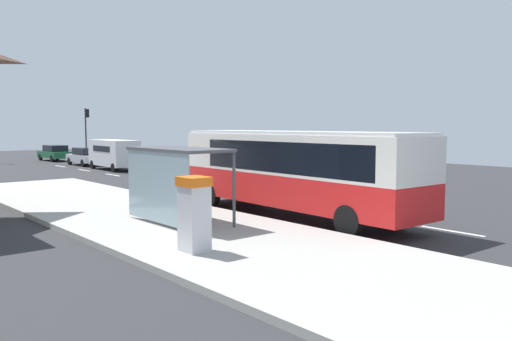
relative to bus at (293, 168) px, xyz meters
name	(u,v)px	position (x,y,z in m)	size (l,w,h in m)	color
ground_plane	(145,182)	(1.71, 14.67, -1.86)	(56.00, 92.00, 0.04)	#2D2D30
sidewalk_platform	(147,219)	(-4.69, 2.67, -1.75)	(6.20, 30.00, 0.18)	#ADAAA3
lane_stripe_seg_0	(452,231)	(1.96, -5.33, -1.84)	(0.16, 2.20, 0.01)	silver
lane_stripe_seg_1	(334,212)	(1.96, -0.33, -1.84)	(0.16, 2.20, 0.01)	silver
lane_stripe_seg_2	(253,198)	(1.96, 4.67, -1.84)	(0.16, 2.20, 0.01)	silver
lane_stripe_seg_3	(194,188)	(1.96, 9.67, -1.84)	(0.16, 2.20, 0.01)	silver
lane_stripe_seg_4	(148,181)	(1.96, 14.67, -1.84)	(0.16, 2.20, 0.01)	silver
lane_stripe_seg_5	(113,175)	(1.96, 19.67, -1.84)	(0.16, 2.20, 0.01)	silver
lane_stripe_seg_6	(84,170)	(1.96, 24.67, -1.84)	(0.16, 2.20, 0.01)	silver
lane_stripe_seg_7	(60,166)	(1.96, 29.67, -1.84)	(0.16, 2.20, 0.01)	silver
bus	(293,168)	(0.00, 0.00, 0.00)	(2.88, 11.09, 3.21)	red
white_van	(114,152)	(3.91, 23.57, -0.50)	(2.14, 5.25, 2.30)	white
sedan_near	(86,156)	(4.01, 29.28, -1.05)	(1.87, 4.41, 1.52)	#B7B7BC
sedan_far	(55,153)	(4.01, 36.74, -1.05)	(1.96, 4.46, 1.52)	#195933
ticket_machine	(194,213)	(-6.27, -2.73, -0.67)	(0.66, 0.76, 1.94)	silver
recycling_bin_orange	(194,197)	(-2.49, 2.97, -1.19)	(0.52, 0.52, 0.95)	orange
recycling_bin_red	(184,195)	(-2.49, 3.67, -1.19)	(0.52, 0.52, 0.95)	red
recycling_bin_blue	(175,193)	(-2.49, 4.37, -1.19)	(0.52, 0.52, 0.95)	blue
traffic_light_near_side	(87,126)	(7.21, 36.66, 1.56)	(0.49, 0.28, 5.13)	#2D2D2D
bus_shelter	(171,166)	(-4.70, 0.99, 0.25)	(1.80, 4.00, 2.50)	#4C4C51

